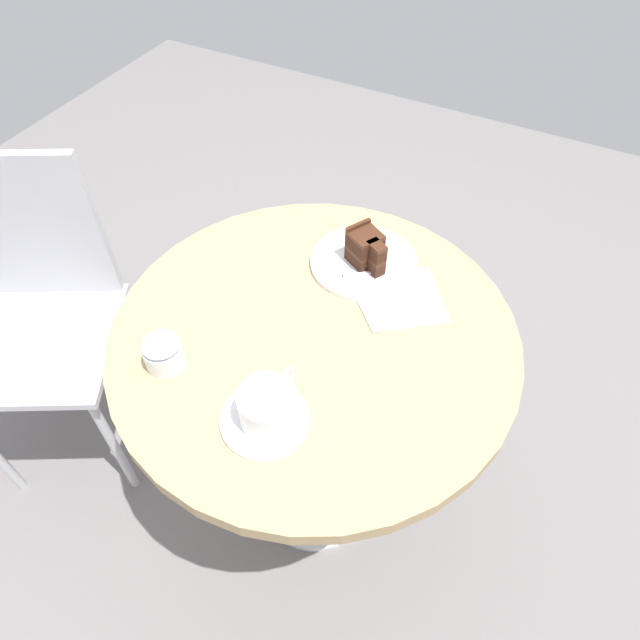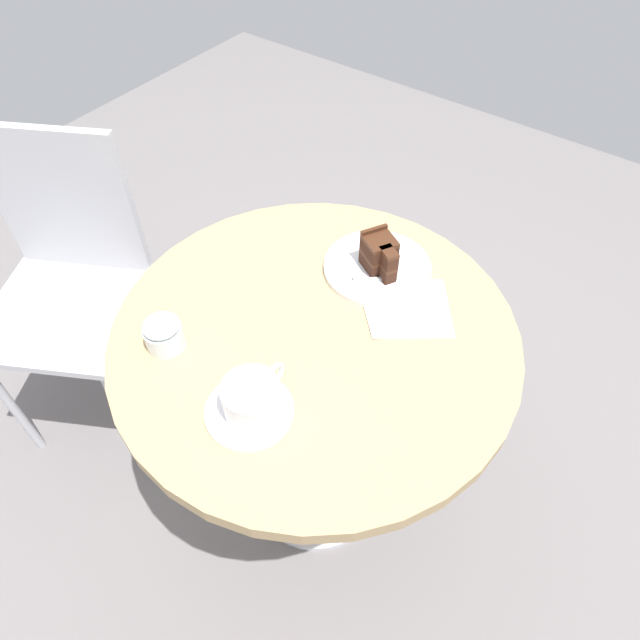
{
  "view_description": "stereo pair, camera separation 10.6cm",
  "coord_description": "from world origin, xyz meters",
  "px_view_note": "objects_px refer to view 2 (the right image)",
  "views": [
    {
      "loc": [
        -0.62,
        -0.33,
        1.56
      ],
      "look_at": [
        0.0,
        -0.01,
        0.75
      ],
      "focal_mm": 32.0,
      "sensor_mm": 36.0,
      "label": 1
    },
    {
      "loc": [
        -0.56,
        -0.42,
        1.56
      ],
      "look_at": [
        0.0,
        -0.01,
        0.75
      ],
      "focal_mm": 32.0,
      "sensor_mm": 36.0,
      "label": 2
    }
  ],
  "objects_px": {
    "fork": "(362,280)",
    "cafe_chair": "(68,269)",
    "coffee_cup": "(252,398)",
    "cake_plate": "(377,267)",
    "cake_slice": "(380,254)",
    "napkin": "(405,308)",
    "saucer": "(249,411)",
    "teaspoon": "(278,420)",
    "sugar_pot": "(163,334)"
  },
  "relations": [
    {
      "from": "teaspoon",
      "to": "cake_slice",
      "type": "relative_size",
      "value": 0.84
    },
    {
      "from": "cake_slice",
      "to": "cafe_chair",
      "type": "bearing_deg",
      "value": 111.98
    },
    {
      "from": "cake_slice",
      "to": "napkin",
      "type": "bearing_deg",
      "value": -119.42
    },
    {
      "from": "cafe_chair",
      "to": "cake_slice",
      "type": "bearing_deg",
      "value": -6.62
    },
    {
      "from": "coffee_cup",
      "to": "cake_slice",
      "type": "relative_size",
      "value": 1.37
    },
    {
      "from": "saucer",
      "to": "cake_plate",
      "type": "bearing_deg",
      "value": 1.57
    },
    {
      "from": "cake_plate",
      "to": "sugar_pot",
      "type": "distance_m",
      "value": 0.46
    },
    {
      "from": "coffee_cup",
      "to": "teaspoon",
      "type": "xyz_separation_m",
      "value": [
        0.01,
        -0.05,
        -0.03
      ]
    },
    {
      "from": "saucer",
      "to": "cafe_chair",
      "type": "relative_size",
      "value": 0.18
    },
    {
      "from": "coffee_cup",
      "to": "napkin",
      "type": "bearing_deg",
      "value": -13.72
    },
    {
      "from": "saucer",
      "to": "fork",
      "type": "height_order",
      "value": "fork"
    },
    {
      "from": "fork",
      "to": "napkin",
      "type": "xyz_separation_m",
      "value": [
        -0.0,
        -0.11,
        -0.01
      ]
    },
    {
      "from": "cake_slice",
      "to": "sugar_pot",
      "type": "xyz_separation_m",
      "value": [
        -0.4,
        0.22,
        -0.02
      ]
    },
    {
      "from": "cafe_chair",
      "to": "sugar_pot",
      "type": "xyz_separation_m",
      "value": [
        -0.1,
        -0.52,
        0.22
      ]
    },
    {
      "from": "cake_plate",
      "to": "sugar_pot",
      "type": "relative_size",
      "value": 3.14
    },
    {
      "from": "teaspoon",
      "to": "napkin",
      "type": "height_order",
      "value": "teaspoon"
    },
    {
      "from": "saucer",
      "to": "fork",
      "type": "relative_size",
      "value": 1.22
    },
    {
      "from": "saucer",
      "to": "coffee_cup",
      "type": "distance_m",
      "value": 0.04
    },
    {
      "from": "coffee_cup",
      "to": "fork",
      "type": "xyz_separation_m",
      "value": [
        0.37,
        0.02,
        -0.03
      ]
    },
    {
      "from": "teaspoon",
      "to": "saucer",
      "type": "bearing_deg",
      "value": -113.04
    },
    {
      "from": "saucer",
      "to": "napkin",
      "type": "xyz_separation_m",
      "value": [
        0.37,
        -0.09,
        -0.0
      ]
    },
    {
      "from": "fork",
      "to": "coffee_cup",
      "type": "bearing_deg",
      "value": 53.47
    },
    {
      "from": "cake_slice",
      "to": "sugar_pot",
      "type": "height_order",
      "value": "cake_slice"
    },
    {
      "from": "saucer",
      "to": "cake_slice",
      "type": "xyz_separation_m",
      "value": [
        0.42,
        0.01,
        0.05
      ]
    },
    {
      "from": "teaspoon",
      "to": "sugar_pot",
      "type": "relative_size",
      "value": 1.14
    },
    {
      "from": "coffee_cup",
      "to": "cake_slice",
      "type": "xyz_separation_m",
      "value": [
        0.42,
        0.01,
        0.01
      ]
    },
    {
      "from": "saucer",
      "to": "cafe_chair",
      "type": "height_order",
      "value": "cafe_chair"
    },
    {
      "from": "fork",
      "to": "sugar_pot",
      "type": "xyz_separation_m",
      "value": [
        -0.35,
        0.21,
        0.02
      ]
    },
    {
      "from": "saucer",
      "to": "cafe_chair",
      "type": "distance_m",
      "value": 0.78
    },
    {
      "from": "coffee_cup",
      "to": "sugar_pot",
      "type": "bearing_deg",
      "value": 86.38
    },
    {
      "from": "cake_slice",
      "to": "cake_plate",
      "type": "bearing_deg",
      "value": 51.96
    },
    {
      "from": "coffee_cup",
      "to": "cake_plate",
      "type": "xyz_separation_m",
      "value": [
        0.42,
        0.02,
        -0.04
      ]
    },
    {
      "from": "coffee_cup",
      "to": "cake_slice",
      "type": "bearing_deg",
      "value": 1.68
    },
    {
      "from": "cake_plate",
      "to": "coffee_cup",
      "type": "bearing_deg",
      "value": -177.64
    },
    {
      "from": "coffee_cup",
      "to": "napkin",
      "type": "distance_m",
      "value": 0.37
    },
    {
      "from": "coffee_cup",
      "to": "cake_plate",
      "type": "bearing_deg",
      "value": 2.36
    },
    {
      "from": "sugar_pot",
      "to": "cafe_chair",
      "type": "bearing_deg",
      "value": 78.84
    },
    {
      "from": "cafe_chair",
      "to": "fork",
      "type": "bearing_deg",
      "value": -10.01
    },
    {
      "from": "cake_slice",
      "to": "sugar_pot",
      "type": "distance_m",
      "value": 0.46
    },
    {
      "from": "teaspoon",
      "to": "cake_slice",
      "type": "xyz_separation_m",
      "value": [
        0.41,
        0.06,
        0.04
      ]
    },
    {
      "from": "cafe_chair",
      "to": "cake_plate",
      "type": "bearing_deg",
      "value": -6.21
    },
    {
      "from": "teaspoon",
      "to": "cake_plate",
      "type": "relative_size",
      "value": 0.36
    },
    {
      "from": "cafe_chair",
      "to": "sugar_pot",
      "type": "height_order",
      "value": "cafe_chair"
    },
    {
      "from": "cake_slice",
      "to": "coffee_cup",
      "type": "bearing_deg",
      "value": -178.32
    },
    {
      "from": "teaspoon",
      "to": "sugar_pot",
      "type": "distance_m",
      "value": 0.28
    },
    {
      "from": "teaspoon",
      "to": "sugar_pot",
      "type": "xyz_separation_m",
      "value": [
        0.01,
        0.28,
        0.02
      ]
    },
    {
      "from": "cafe_chair",
      "to": "saucer",
      "type": "bearing_deg",
      "value": -38.07
    },
    {
      "from": "fork",
      "to": "cafe_chair",
      "type": "relative_size",
      "value": 0.14
    },
    {
      "from": "cafe_chair",
      "to": "sugar_pot",
      "type": "bearing_deg",
      "value": -39.76
    },
    {
      "from": "cake_plate",
      "to": "napkin",
      "type": "distance_m",
      "value": 0.12
    }
  ]
}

